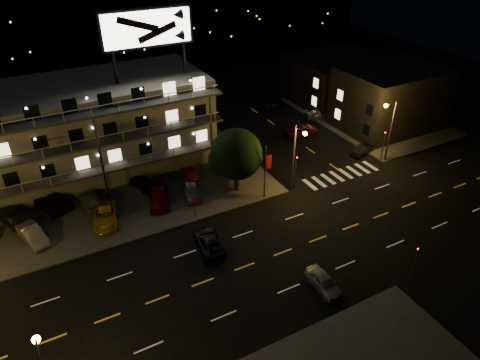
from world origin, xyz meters
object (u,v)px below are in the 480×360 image
tree (236,156)px  road_car_east (324,282)px  road_car_west (209,242)px  lot_car_2 (105,216)px  lot_car_7 (91,201)px  side_car_0 (363,149)px  lot_car_4 (192,190)px

tree → road_car_east: 16.76m
road_car_west → lot_car_2: bearing=-39.7°
lot_car_7 → road_car_east: 25.31m
side_car_0 → lot_car_7: bearing=65.6°
lot_car_2 → tree: bearing=8.7°
lot_car_2 → lot_car_4: size_ratio=1.24×
lot_car_2 → side_car_0: bearing=10.9°
tree → lot_car_4: size_ratio=1.83×
tree → lot_car_4: (-4.82, 1.23, -3.66)m
lot_car_7 → side_car_0: bearing=167.4°
lot_car_7 → road_car_east: (14.52, -20.73, -0.14)m
side_car_0 → road_car_east: 24.90m
side_car_0 → road_car_west: size_ratio=0.81×
lot_car_4 → lot_car_7: 10.57m
lot_car_7 → road_car_west: (8.32, -11.68, -0.14)m
tree → lot_car_4: 6.17m
road_car_west → road_car_east: bearing=132.0°
lot_car_4 → lot_car_7: lot_car_4 is taller
tree → lot_car_2: (-14.17, 0.96, -3.65)m
tree → lot_car_7: size_ratio=1.64×
lot_car_2 → lot_car_4: (9.35, 0.28, -0.01)m
road_car_east → lot_car_4: bearing=106.7°
tree → road_car_west: tree is taller
tree → road_car_east: bearing=-91.3°
lot_car_2 → lot_car_4: bearing=14.3°
lot_car_2 → road_car_east: lot_car_2 is taller
side_car_0 → road_car_west: (-25.04, -7.24, 0.03)m
road_car_west → lot_car_7: bearing=-46.9°
lot_car_4 → side_car_0: (23.28, -1.25, -0.20)m
lot_car_2 → lot_car_4: lot_car_2 is taller
tree → lot_car_4: bearing=165.6°
tree → lot_car_4: tree is taller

